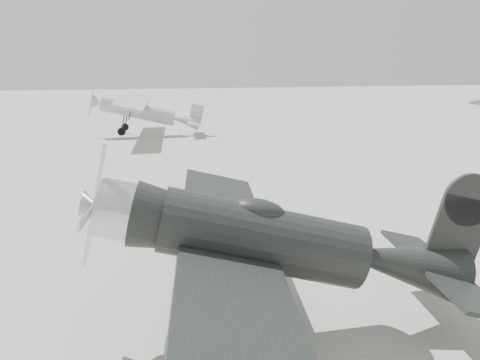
% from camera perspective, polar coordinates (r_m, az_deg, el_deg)
% --- Properties ---
extents(ground, '(160.00, 160.00, 0.00)m').
position_cam_1_polar(ground, '(14.17, 5.71, -8.69)').
color(ground, '#A89F95').
rests_on(ground, ground).
extents(lowwing_monoplane, '(8.16, 11.42, 3.67)m').
position_cam_1_polar(lowwing_monoplane, '(9.61, 4.98, -7.71)').
color(lowwing_monoplane, black).
rests_on(lowwing_monoplane, ground).
extents(highwing_monoplane, '(8.12, 11.45, 3.25)m').
position_cam_1_polar(highwing_monoplane, '(35.56, -11.79, 8.54)').
color(highwing_monoplane, '#ABADB1').
rests_on(highwing_monoplane, ground).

